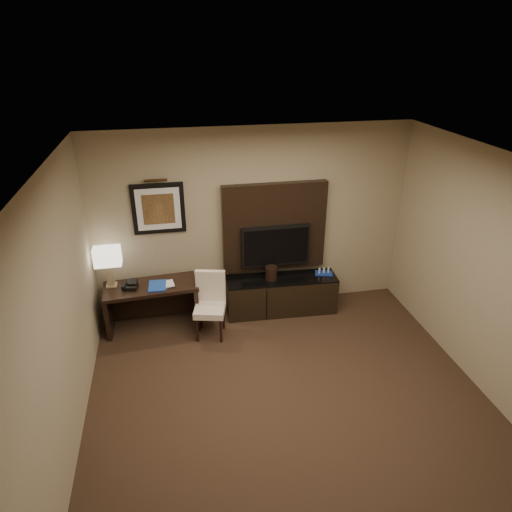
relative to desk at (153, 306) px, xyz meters
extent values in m
cube|color=#322116|center=(1.50, -2.15, -0.34)|extent=(4.50, 5.00, 0.01)
cube|color=silver|center=(1.50, -2.15, 2.36)|extent=(4.50, 5.00, 0.01)
cube|color=tan|center=(1.50, 0.35, 1.01)|extent=(4.50, 0.01, 2.70)
cube|color=tan|center=(-0.75, -2.15, 1.01)|extent=(0.01, 5.00, 2.70)
cube|color=black|center=(0.00, 0.00, 0.00)|extent=(1.29, 0.62, 0.67)
cube|color=black|center=(1.87, 0.05, -0.06)|extent=(1.63, 0.52, 0.56)
cube|color=black|center=(1.80, 0.29, 0.93)|extent=(1.50, 0.12, 1.30)
cube|color=black|center=(1.80, 0.19, 0.68)|extent=(1.00, 0.08, 0.60)
cube|color=black|center=(0.20, 0.33, 1.31)|extent=(0.70, 0.04, 0.70)
cylinder|color=#422B15|center=(0.20, 0.29, 1.71)|extent=(0.04, 0.04, 0.30)
cube|color=#183D9C|center=(0.09, -0.05, 0.35)|extent=(0.25, 0.32, 0.02)
imported|color=tan|center=(0.16, -0.04, 0.44)|extent=(0.15, 0.04, 0.21)
cylinder|color=black|center=(1.71, 0.05, 0.32)|extent=(0.21, 0.21, 0.20)
camera|label=1|loc=(0.36, -5.60, 3.42)|focal=32.00mm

